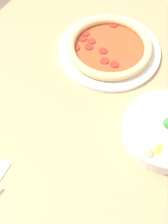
# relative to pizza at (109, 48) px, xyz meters

# --- Properties ---
(ground_plane) EXTENTS (8.00, 8.00, 0.00)m
(ground_plane) POSITION_rel_pizza_xyz_m (0.19, 0.05, -0.79)
(ground_plane) COLOR brown
(dining_table) EXTENTS (1.39, 0.93, 0.77)m
(dining_table) POSITION_rel_pizza_xyz_m (0.19, 0.05, -0.12)
(dining_table) COLOR tan
(dining_table) RESTS_ON ground_plane
(pizza) EXTENTS (0.32, 0.32, 0.04)m
(pizza) POSITION_rel_pizza_xyz_m (0.00, 0.00, 0.00)
(pizza) COLOR white
(pizza) RESTS_ON dining_table
(bowl) EXTENTS (0.23, 0.23, 0.07)m
(bowl) POSITION_rel_pizza_xyz_m (0.18, 0.27, 0.01)
(bowl) COLOR white
(bowl) RESTS_ON dining_table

